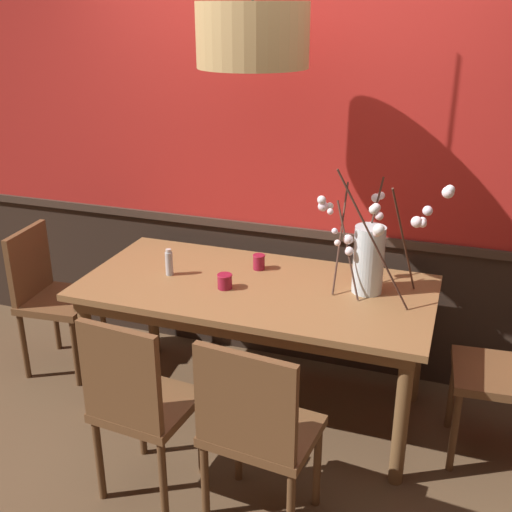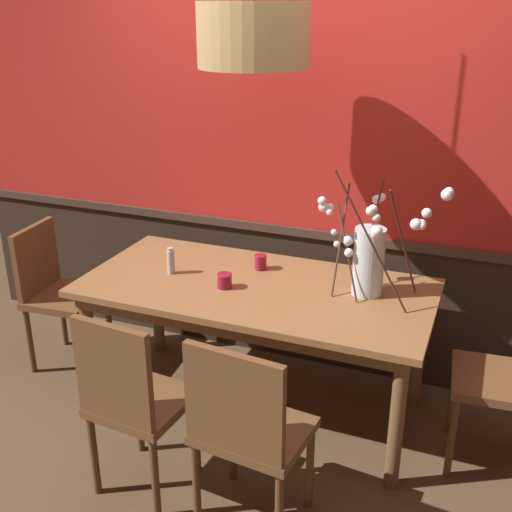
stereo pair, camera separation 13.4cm
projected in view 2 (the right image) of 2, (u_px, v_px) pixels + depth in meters
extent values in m
plane|color=brown|center=(256.00, 405.00, 3.61)|extent=(24.00, 24.00, 0.00)
cube|color=#2D2119|center=(293.00, 294.00, 4.00)|extent=(4.60, 0.12, 0.86)
cube|color=#3E2E24|center=(294.00, 228.00, 3.82)|extent=(4.60, 0.14, 0.05)
cube|color=#B2231E|center=(299.00, 58.00, 3.46)|extent=(4.60, 0.12, 2.03)
cube|color=olive|center=(256.00, 288.00, 3.33)|extent=(1.86, 0.90, 0.04)
cube|color=brown|center=(256.00, 298.00, 3.35)|extent=(1.75, 0.80, 0.08)
cylinder|color=brown|center=(90.00, 353.00, 3.45)|extent=(0.07, 0.07, 0.73)
cylinder|color=brown|center=(397.00, 423.00, 2.87)|extent=(0.07, 0.07, 0.73)
cylinder|color=brown|center=(157.00, 299.00, 4.07)|extent=(0.07, 0.07, 0.73)
cylinder|color=brown|center=(419.00, 348.00, 3.49)|extent=(0.07, 0.07, 0.73)
cube|color=brown|center=(143.00, 402.00, 2.86)|extent=(0.44, 0.43, 0.04)
cube|color=brown|center=(113.00, 374.00, 2.62)|extent=(0.38, 0.07, 0.47)
cylinder|color=brown|center=(139.00, 415.00, 3.17)|extent=(0.04, 0.04, 0.43)
cylinder|color=brown|center=(196.00, 434.00, 3.02)|extent=(0.04, 0.04, 0.43)
cylinder|color=brown|center=(94.00, 455.00, 2.88)|extent=(0.04, 0.04, 0.43)
cylinder|color=brown|center=(155.00, 478.00, 2.74)|extent=(0.04, 0.04, 0.43)
cube|color=brown|center=(66.00, 297.00, 3.88)|extent=(0.44, 0.45, 0.04)
cube|color=brown|center=(36.00, 259.00, 3.84)|extent=(0.07, 0.40, 0.43)
cylinder|color=brown|center=(109.00, 322.00, 4.08)|extent=(0.04, 0.04, 0.44)
cylinder|color=brown|center=(79.00, 349.00, 3.76)|extent=(0.04, 0.04, 0.44)
cylinder|color=brown|center=(63.00, 315.00, 4.17)|extent=(0.04, 0.04, 0.44)
cylinder|color=brown|center=(30.00, 341.00, 3.86)|extent=(0.04, 0.04, 0.44)
cube|color=brown|center=(254.00, 431.00, 2.66)|extent=(0.49, 0.43, 0.04)
cube|color=brown|center=(234.00, 404.00, 2.43)|extent=(0.44, 0.08, 0.45)
cylinder|color=brown|center=(233.00, 441.00, 2.97)|extent=(0.04, 0.04, 0.44)
cylinder|color=brown|center=(310.00, 467.00, 2.80)|extent=(0.04, 0.04, 0.44)
cylinder|color=brown|center=(196.00, 484.00, 2.71)|extent=(0.04, 0.04, 0.44)
cube|color=brown|center=(497.00, 381.00, 3.00)|extent=(0.45, 0.45, 0.04)
cylinder|color=brown|center=(452.00, 438.00, 2.99)|extent=(0.04, 0.04, 0.45)
cylinder|color=brown|center=(453.00, 397.00, 3.30)|extent=(0.04, 0.04, 0.45)
cube|color=brown|center=(265.00, 274.00, 4.21)|extent=(0.44, 0.46, 0.04)
cube|color=brown|center=(278.00, 234.00, 4.29)|extent=(0.38, 0.07, 0.41)
cylinder|color=brown|center=(277.00, 323.00, 4.08)|extent=(0.04, 0.04, 0.43)
cylinder|color=brown|center=(231.00, 312.00, 4.22)|extent=(0.04, 0.04, 0.43)
cylinder|color=brown|center=(299.00, 301.00, 4.39)|extent=(0.04, 0.04, 0.43)
cylinder|color=brown|center=(255.00, 291.00, 4.53)|extent=(0.04, 0.04, 0.43)
cube|color=brown|center=(343.00, 284.00, 4.04)|extent=(0.46, 0.46, 0.04)
cube|color=brown|center=(350.00, 238.00, 4.12)|extent=(0.41, 0.06, 0.46)
cylinder|color=brown|center=(364.00, 336.00, 3.91)|extent=(0.04, 0.04, 0.45)
cylinder|color=brown|center=(307.00, 327.00, 4.01)|extent=(0.04, 0.04, 0.45)
cylinder|color=brown|center=(373.00, 310.00, 4.24)|extent=(0.04, 0.04, 0.45)
cylinder|color=brown|center=(320.00, 302.00, 4.34)|extent=(0.04, 0.04, 0.45)
cylinder|color=silver|center=(369.00, 262.00, 3.16)|extent=(0.16, 0.16, 0.35)
cylinder|color=silver|center=(367.00, 286.00, 3.21)|extent=(0.14, 0.14, 0.08)
cylinder|color=#472D23|center=(372.00, 244.00, 2.91)|extent=(0.37, 0.10, 0.69)
sphere|color=white|center=(373.00, 209.00, 2.75)|extent=(0.04, 0.04, 0.04)
sphere|color=white|center=(371.00, 211.00, 2.74)|extent=(0.04, 0.04, 0.04)
sphere|color=white|center=(376.00, 218.00, 2.74)|extent=(0.04, 0.04, 0.04)
sphere|color=white|center=(375.00, 235.00, 2.89)|extent=(0.04, 0.04, 0.04)
sphere|color=white|center=(377.00, 232.00, 2.87)|extent=(0.06, 0.06, 0.06)
cylinder|color=#472D23|center=(370.00, 234.00, 3.17)|extent=(0.12, 0.04, 0.60)
sphere|color=white|center=(382.00, 197.00, 3.12)|extent=(0.04, 0.04, 0.04)
sphere|color=white|center=(373.00, 232.00, 3.14)|extent=(0.05, 0.05, 0.05)
sphere|color=white|center=(377.00, 200.00, 3.14)|extent=(0.05, 0.05, 0.05)
cylinder|color=#472D23|center=(347.00, 252.00, 3.12)|extent=(0.17, 0.15, 0.47)
sphere|color=white|center=(334.00, 232.00, 3.08)|extent=(0.03, 0.03, 0.03)
sphere|color=white|center=(349.00, 253.00, 3.10)|extent=(0.05, 0.05, 0.05)
sphere|color=white|center=(337.00, 244.00, 3.09)|extent=(0.03, 0.03, 0.03)
sphere|color=white|center=(329.00, 213.00, 3.02)|extent=(0.03, 0.03, 0.03)
sphere|color=white|center=(348.00, 241.00, 3.10)|extent=(0.05, 0.05, 0.05)
cylinder|color=#472D23|center=(341.00, 239.00, 3.21)|extent=(0.02, 0.29, 0.53)
sphere|color=white|center=(322.00, 201.00, 3.16)|extent=(0.05, 0.05, 0.05)
sphere|color=white|center=(331.00, 207.00, 3.19)|extent=(0.04, 0.04, 0.04)
sphere|color=white|center=(324.00, 207.00, 3.18)|extent=(0.05, 0.05, 0.05)
cylinder|color=#472D23|center=(404.00, 245.00, 2.99)|extent=(0.13, 0.36, 0.63)
sphere|color=white|center=(449.00, 192.00, 2.76)|extent=(0.05, 0.05, 0.05)
sphere|color=white|center=(416.00, 224.00, 2.90)|extent=(0.06, 0.06, 0.06)
sphere|color=white|center=(422.00, 226.00, 2.90)|extent=(0.04, 0.04, 0.04)
sphere|color=white|center=(427.00, 213.00, 2.84)|extent=(0.05, 0.05, 0.05)
sphere|color=white|center=(422.00, 224.00, 2.92)|extent=(0.04, 0.04, 0.04)
sphere|color=white|center=(447.00, 195.00, 2.76)|extent=(0.06, 0.06, 0.06)
cylinder|color=maroon|center=(225.00, 281.00, 3.27)|extent=(0.08, 0.08, 0.08)
torus|color=#A81B37|center=(224.00, 275.00, 3.26)|extent=(0.08, 0.08, 0.01)
cylinder|color=silver|center=(225.00, 283.00, 3.28)|extent=(0.05, 0.05, 0.04)
cylinder|color=maroon|center=(261.00, 262.00, 3.50)|extent=(0.07, 0.07, 0.09)
torus|color=#A81B37|center=(261.00, 256.00, 3.49)|extent=(0.07, 0.07, 0.01)
cylinder|color=silver|center=(261.00, 264.00, 3.51)|extent=(0.05, 0.05, 0.04)
cylinder|color=#ADADB2|center=(171.00, 262.00, 3.44)|extent=(0.04, 0.04, 0.13)
cylinder|color=beige|center=(170.00, 249.00, 3.41)|extent=(0.03, 0.03, 0.02)
cylinder|color=tan|center=(253.00, 35.00, 2.92)|extent=(0.53, 0.53, 0.30)
sphere|color=#F9EAB7|center=(253.00, 45.00, 2.94)|extent=(0.14, 0.14, 0.14)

